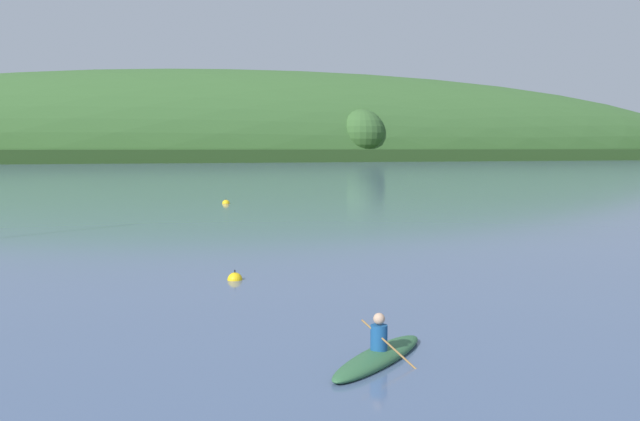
# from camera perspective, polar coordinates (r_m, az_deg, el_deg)

# --- Properties ---
(far_shoreline_hill) EXTENTS (442.03, 110.45, 57.26)m
(far_shoreline_hill) POSITION_cam_1_polar(r_m,az_deg,el_deg) (235.19, -3.63, 4.02)
(far_shoreline_hill) COLOR #27431B
(far_shoreline_hill) RESTS_ON ground
(canoe_with_paddler) EXTENTS (3.16, 2.56, 1.02)m
(canoe_with_paddler) POSITION_cam_1_polar(r_m,az_deg,el_deg) (13.87, 4.65, -11.28)
(canoe_with_paddler) COLOR #33663D
(canoe_with_paddler) RESTS_ON ground
(mooring_buoy_midchannel) EXTENTS (0.46, 0.46, 0.54)m
(mooring_buoy_midchannel) POSITION_cam_1_polar(r_m,az_deg,el_deg) (22.12, -6.71, -5.44)
(mooring_buoy_midchannel) COLOR yellow
(mooring_buoy_midchannel) RESTS_ON ground
(mooring_buoy_off_fishing_boat) EXTENTS (0.55, 0.55, 0.63)m
(mooring_buoy_off_fishing_boat) POSITION_cam_1_polar(r_m,az_deg,el_deg) (52.12, -7.41, 0.54)
(mooring_buoy_off_fishing_boat) COLOR yellow
(mooring_buoy_off_fishing_boat) RESTS_ON ground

